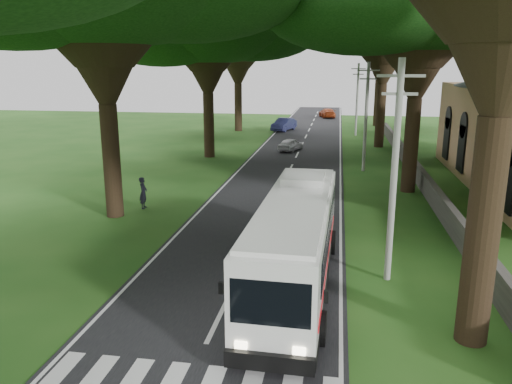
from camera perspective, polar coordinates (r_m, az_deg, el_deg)
name	(u,v)px	position (r m, az deg, el deg)	size (l,w,h in m)	color
ground	(201,355)	(14.53, -6.26, -18.01)	(140.00, 140.00, 0.00)	#1E4C15
road	(289,171)	(37.76, 3.84, 2.42)	(8.00, 120.00, 0.04)	black
property_wall	(415,170)	(36.92, 17.76, 2.43)	(0.35, 50.00, 1.20)	#383533
pole_near	(394,169)	(18.27, 15.54, 2.51)	(1.60, 0.24, 8.00)	gray
pole_mid	(366,115)	(38.02, 12.47, 8.56)	(1.60, 0.24, 8.00)	gray
pole_far	(357,98)	(57.95, 11.49, 10.46)	(1.60, 0.24, 8.00)	gray
tree_l_midb	(207,25)	(43.34, -5.68, 18.51)	(15.60, 15.60, 14.39)	black
tree_l_far	(238,34)	(61.09, -2.11, 17.64)	(13.86, 13.86, 14.43)	black
tree_r_midb	(386,15)	(50.17, 14.69, 18.98)	(16.30, 16.30, 15.79)	black
tree_r_far	(382,26)	(68.16, 14.21, 17.87)	(13.30, 13.30, 15.53)	black
coach_bus	(295,240)	(17.73, 4.53, -5.47)	(2.85, 11.18, 3.28)	white
distant_car_a	(291,144)	(46.73, 3.97, 5.45)	(1.38, 3.42, 1.17)	#B8B7BC
distant_car_b	(284,124)	(61.31, 3.21, 7.72)	(1.60, 4.59, 1.51)	#21244E
distant_car_c	(327,113)	(77.76, 8.15, 8.94)	(1.94, 4.77, 1.38)	#A03A17
pedestrian	(143,193)	(28.34, -12.75, -0.09)	(0.65, 0.42, 1.77)	black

